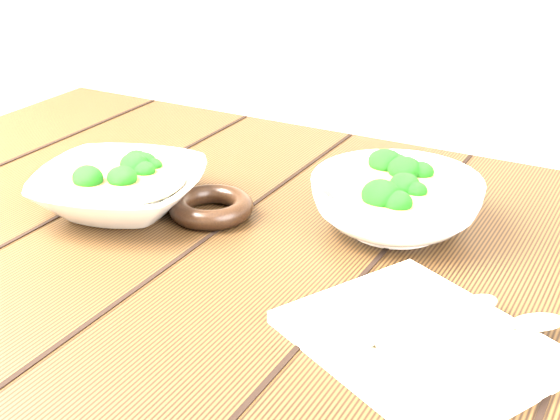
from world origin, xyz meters
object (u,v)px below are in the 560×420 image
object	(u,v)px
soup_bowl_back	(396,202)
trivet	(211,207)
table	(237,315)
soup_bowl_front	(120,189)
napkin	(420,341)

from	to	relation	value
soup_bowl_back	trivet	xyz separation A→B (m)	(-0.22, -0.08, -0.02)
table	soup_bowl_back	size ratio (longest dim) A/B	5.34
soup_bowl_back	trivet	world-z (taller)	soup_bowl_back
table	trivet	size ratio (longest dim) A/B	11.19
table	soup_bowl_back	world-z (taller)	soup_bowl_back
soup_bowl_back	trivet	bearing A→B (deg)	-159.77
soup_bowl_front	trivet	xyz separation A→B (m)	(0.12, 0.04, -0.01)
soup_bowl_back	napkin	distance (m)	0.26
soup_bowl_back	napkin	bearing A→B (deg)	-63.58
soup_bowl_front	soup_bowl_back	bearing A→B (deg)	19.27
napkin	soup_bowl_front	bearing A→B (deg)	-167.20
table	soup_bowl_front	world-z (taller)	soup_bowl_front
trivet	soup_bowl_front	bearing A→B (deg)	-162.56
soup_bowl_front	trivet	distance (m)	0.12
table	soup_bowl_front	size ratio (longest dim) A/B	4.55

